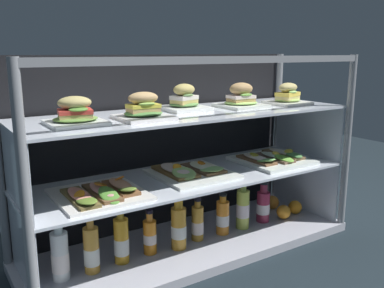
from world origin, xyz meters
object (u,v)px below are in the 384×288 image
Objects in this scene: open_sandwich_tray_near_left_corner at (273,158)px; juice_bottle_back_left at (263,206)px; orange_fruit_rolled_forward at (272,202)px; juice_bottle_near_post at (243,209)px; juice_bottle_tucked_behind at (223,217)px; plated_roll_sandwich_near_left_corner at (184,101)px; open_sandwich_tray_left_of_center at (101,193)px; plated_roll_sandwich_center at (75,114)px; plated_roll_sandwich_mid_left at (288,96)px; juice_bottle_front_fourth at (121,241)px; juice_bottle_front_second at (150,236)px; open_sandwich_tray_near_right_corner at (191,171)px; juice_bottle_back_center at (91,250)px; plated_roll_sandwich_far_left at (241,98)px; orange_fruit_near_left_post at (284,212)px; plated_roll_sandwich_near_right_corner at (143,110)px; juice_bottle_back_right at (60,256)px; juice_bottle_front_middle at (179,227)px; juice_bottle_front_right_end at (198,223)px; orange_fruit_beside_bottles at (295,207)px.

juice_bottle_back_left is (-0.04, 0.02, -0.26)m from open_sandwich_tray_near_left_corner.
juice_bottle_near_post is at bearing -160.25° from orange_fruit_rolled_forward.
plated_roll_sandwich_near_left_corner is at bearing 154.39° from juice_bottle_tucked_behind.
plated_roll_sandwich_near_left_corner is 0.82× the size of juice_bottle_near_post.
juice_bottle_tucked_behind is at bearing 3.72° from open_sandwich_tray_left_of_center.
plated_roll_sandwich_center is at bearing -178.94° from open_sandwich_tray_near_left_corner.
juice_bottle_near_post is 3.13× the size of orange_fruit_rolled_forward.
plated_roll_sandwich_mid_left reaches higher than juice_bottle_front_fourth.
juice_bottle_near_post reaches higher than juice_bottle_front_second.
open_sandwich_tray_near_right_corner is at bearing -92.19° from plated_roll_sandwich_near_left_corner.
orange_fruit_rolled_forward is (0.44, 0.11, -0.05)m from juice_bottle_tucked_behind.
juice_bottle_back_center is (-0.50, -0.03, -0.25)m from open_sandwich_tray_near_right_corner.
juice_bottle_back_left is (-0.12, 0.03, -0.58)m from plated_roll_sandwich_mid_left.
open_sandwich_tray_near_left_corner reaches higher than juice_bottle_front_second.
plated_roll_sandwich_far_left reaches higher than juice_bottle_near_post.
orange_fruit_near_left_post is at bearing -10.94° from plated_roll_sandwich_far_left.
plated_roll_sandwich_near_right_corner is 0.81× the size of juice_bottle_back_right.
juice_bottle_front_middle is (0.18, 0.03, -0.56)m from plated_roll_sandwich_near_right_corner.
plated_roll_sandwich_center is 1.01m from juice_bottle_near_post.
juice_bottle_front_right_end reaches higher than orange_fruit_near_left_post.
juice_bottle_front_right_end is at bearing 178.04° from orange_fruit_beside_bottles.
juice_bottle_front_right_end is (0.12, 0.03, -0.02)m from juice_bottle_front_middle.
juice_bottle_front_middle reaches higher than juice_bottle_tucked_behind.
juice_bottle_tucked_behind is at bearing 175.70° from orange_fruit_near_left_post.
juice_bottle_front_fourth is 3.32× the size of orange_fruit_rolled_forward.
juice_bottle_tucked_behind is 2.78× the size of orange_fruit_beside_bottles.
plated_roll_sandwich_near_right_corner is at bearing -154.19° from plated_roll_sandwich_near_left_corner.
open_sandwich_tray_near_right_corner reaches higher than juice_bottle_back_center.
juice_bottle_back_left is (0.54, 0.02, -0.02)m from juice_bottle_front_middle.
juice_bottle_back_center is at bearing -177.84° from plated_roll_sandwich_far_left.
juice_bottle_tucked_behind is 0.50m from orange_fruit_beside_bottles.
orange_fruit_rolled_forward is at bearing 67.71° from plated_roll_sandwich_mid_left.
juice_bottle_tucked_behind is at bearing -0.31° from juice_bottle_front_fourth.
orange_fruit_near_left_post is (0.26, -0.03, -0.06)m from juice_bottle_near_post.
open_sandwich_tray_left_of_center is at bearing -178.82° from plated_roll_sandwich_mid_left.
juice_bottle_back_left is at bearing 151.29° from open_sandwich_tray_near_left_corner.
plated_roll_sandwich_mid_left is 0.75× the size of juice_bottle_front_middle.
juice_bottle_front_fourth reaches higher than juice_bottle_front_second.
plated_roll_sandwich_near_right_corner is (0.27, -0.02, -0.00)m from plated_roll_sandwich_center.
plated_roll_sandwich_center is 0.84m from plated_roll_sandwich_far_left.
open_sandwich_tray_near_right_corner is 0.52m from juice_bottle_back_left.
juice_bottle_back_right is at bearing 179.62° from juice_bottle_near_post.
open_sandwich_tray_left_of_center is 0.36m from juice_bottle_front_second.
plated_roll_sandwich_mid_left is at bearing -0.17° from juice_bottle_front_middle.
juice_bottle_near_post reaches higher than orange_fruit_rolled_forward.
orange_fruit_near_left_post is at bearing -1.65° from juice_bottle_back_right.
open_sandwich_tray_left_of_center is (-0.19, 0.01, -0.32)m from plated_roll_sandwich_near_right_corner.
open_sandwich_tray_near_right_corner is at bearing 175.54° from juice_bottle_near_post.
juice_bottle_front_middle is (-0.09, -0.04, -0.24)m from open_sandwich_tray_near_right_corner.
open_sandwich_tray_left_of_center is 1.17m from orange_fruit_beside_bottles.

